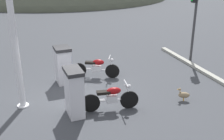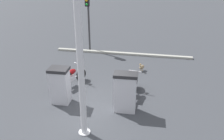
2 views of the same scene
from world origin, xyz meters
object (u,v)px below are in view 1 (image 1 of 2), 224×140
object	(u,v)px
fuel_pump_far	(63,65)
motorcycle_near_pump	(111,97)
motorcycle_far_pump	(96,67)
wandering_duck	(184,95)
roadside_traffic_light	(194,11)
canopy_support_pole	(15,46)
fuel_pump_near	(74,92)

from	to	relation	value
fuel_pump_far	motorcycle_near_pump	distance (m)	2.96
motorcycle_far_pump	wandering_duck	xyz separation A→B (m)	(2.45, -2.97, -0.22)
motorcycle_far_pump	roadside_traffic_light	size ratio (longest dim) A/B	0.53
wandering_duck	canopy_support_pole	distance (m)	5.93
fuel_pump_far	motorcycle_near_pump	size ratio (longest dim) A/B	0.79
fuel_pump_near	canopy_support_pole	xyz separation A→B (m)	(-1.63, 1.07, 1.35)
roadside_traffic_light	fuel_pump_far	bearing A→B (deg)	-171.65
fuel_pump_far	canopy_support_pole	bearing A→B (deg)	-136.03
fuel_pump_near	canopy_support_pole	distance (m)	2.37
motorcycle_near_pump	canopy_support_pole	distance (m)	3.47
fuel_pump_far	motorcycle_far_pump	distance (m)	1.44
wandering_duck	roadside_traffic_light	distance (m)	5.00
fuel_pump_near	motorcycle_far_pump	world-z (taller)	fuel_pump_near
roadside_traffic_light	canopy_support_pole	size ratio (longest dim) A/B	0.80
motorcycle_far_pump	canopy_support_pole	size ratio (longest dim) A/B	0.42
canopy_support_pole	roadside_traffic_light	bearing A→B (deg)	17.44
motorcycle_near_pump	fuel_pump_near	bearing A→B (deg)	177.41
motorcycle_far_pump	wandering_duck	distance (m)	3.85
motorcycle_far_pump	fuel_pump_far	bearing A→B (deg)	-173.44
motorcycle_far_pump	wandering_duck	bearing A→B (deg)	-50.49
motorcycle_far_pump	canopy_support_pole	world-z (taller)	canopy_support_pole
motorcycle_near_pump	wandering_duck	size ratio (longest dim) A/B	3.97
fuel_pump_near	wandering_duck	bearing A→B (deg)	-2.49
fuel_pump_far	motorcycle_far_pump	bearing A→B (deg)	6.56
wandering_duck	canopy_support_pole	world-z (taller)	canopy_support_pole
motorcycle_near_pump	wandering_duck	world-z (taller)	motorcycle_near_pump
fuel_pump_near	motorcycle_near_pump	world-z (taller)	fuel_pump_near
wandering_duck	roadside_traffic_light	world-z (taller)	roadside_traffic_light
fuel_pump_far	canopy_support_pole	distance (m)	2.65
fuel_pump_far	motorcycle_near_pump	bearing A→B (deg)	-66.07
canopy_support_pole	wandering_duck	bearing A→B (deg)	-12.71
motorcycle_far_pump	roadside_traffic_light	bearing A→B (deg)	8.85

